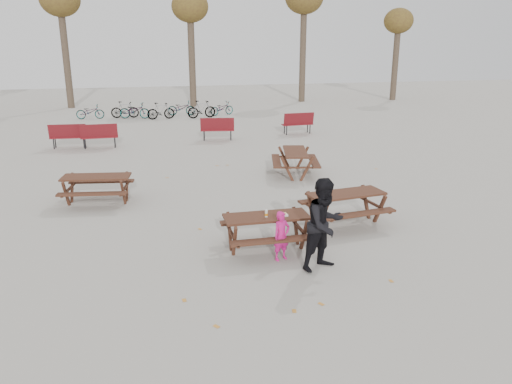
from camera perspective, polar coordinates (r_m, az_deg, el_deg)
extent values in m
plane|color=gray|center=(10.88, 1.18, -6.56)|extent=(80.00, 80.00, 0.00)
cube|color=#371D14|center=(10.60, 1.20, -2.84)|extent=(1.80, 0.70, 0.05)
cube|color=#371D14|center=(10.17, 2.01, -5.55)|extent=(1.80, 0.25, 0.05)
cube|color=#371D14|center=(11.25, 0.45, -3.26)|extent=(1.80, 0.25, 0.05)
cylinder|color=#371D14|center=(10.32, -2.47, -5.72)|extent=(0.08, 0.08, 0.73)
cylinder|color=#371D14|center=(10.87, -3.05, -4.52)|extent=(0.08, 0.08, 0.73)
cylinder|color=#371D14|center=(10.67, 5.51, -5.00)|extent=(0.08, 0.08, 0.73)
cylinder|color=#371D14|center=(11.20, 4.55, -3.88)|extent=(0.08, 0.08, 0.73)
cube|color=white|center=(10.58, 3.15, -2.67)|extent=(0.18, 0.11, 0.03)
ellipsoid|color=tan|center=(10.56, 3.16, -2.45)|extent=(0.14, 0.06, 0.05)
cylinder|color=silver|center=(10.48, 1.19, -2.49)|extent=(0.06, 0.06, 0.15)
cylinder|color=orange|center=(10.49, 1.19, -2.58)|extent=(0.07, 0.07, 0.05)
cylinder|color=white|center=(10.46, 1.19, -2.05)|extent=(0.03, 0.03, 0.02)
imported|color=#CD1977|center=(10.22, 2.95, -5.03)|extent=(0.44, 0.36, 1.04)
imported|color=black|center=(9.77, 7.87, -3.68)|extent=(1.11, 1.01, 1.85)
imported|color=black|center=(30.25, -18.43, 8.69)|extent=(1.57, 0.62, 0.81)
imported|color=black|center=(30.08, -14.76, 9.09)|extent=(1.60, 0.56, 0.94)
imported|color=black|center=(29.69, -13.71, 9.04)|extent=(1.83, 1.03, 0.91)
imported|color=black|center=(29.12, -10.82, 9.09)|extent=(1.62, 0.70, 0.94)
imported|color=black|center=(30.46, -8.52, 9.47)|extent=(1.70, 0.81, 0.86)
imported|color=black|center=(29.24, -6.24, 9.38)|extent=(1.73, 0.80, 1.00)
imported|color=black|center=(30.32, -3.93, 9.53)|extent=(1.62, 1.05, 0.80)
cylinder|color=#382B21|center=(35.48, -20.87, 14.04)|extent=(0.44, 0.44, 6.30)
cylinder|color=#382B21|center=(34.37, -7.33, 14.63)|extent=(0.44, 0.44, 5.95)
ellipsoid|color=brown|center=(34.40, -7.56, 20.29)|extent=(2.38, 2.38, 2.02)
cylinder|color=#382B21|center=(36.99, 5.37, 15.39)|extent=(0.44, 0.44, 6.65)
cylinder|color=#382B21|center=(39.30, 15.62, 13.93)|extent=(0.44, 0.44, 5.25)
ellipsoid|color=brown|center=(39.28, 15.99, 18.30)|extent=(2.10, 2.10, 1.79)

